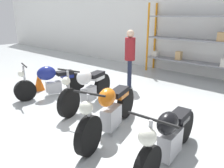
# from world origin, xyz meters

# --- Properties ---
(ground_plane) EXTENTS (30.00, 30.00, 0.00)m
(ground_plane) POSITION_xyz_m (0.00, 0.00, 0.00)
(ground_plane) COLOR #B2B7B7
(back_wall) EXTENTS (30.00, 0.08, 3.60)m
(back_wall) POSITION_xyz_m (0.00, 5.12, 1.80)
(back_wall) COLOR white
(back_wall) RESTS_ON ground_plane
(shelving_rack) EXTENTS (4.82, 0.63, 2.68)m
(shelving_rack) POSITION_xyz_m (0.61, 4.75, 1.34)
(shelving_rack) COLOR orange
(shelving_rack) RESTS_ON ground_plane
(motorcycle_blue) EXTENTS (0.79, 1.98, 0.99)m
(motorcycle_blue) POSITION_xyz_m (-2.02, 0.06, 0.44)
(motorcycle_blue) COLOR black
(motorcycle_blue) RESTS_ON ground_plane
(motorcycle_white) EXTENTS (0.77, 2.09, 1.09)m
(motorcycle_white) POSITION_xyz_m (-0.72, 0.27, 0.49)
(motorcycle_white) COLOR black
(motorcycle_white) RESTS_ON ground_plane
(motorcycle_orange) EXTENTS (0.86, 2.17, 1.06)m
(motorcycle_orange) POSITION_xyz_m (0.61, -0.33, 0.46)
(motorcycle_orange) COLOR black
(motorcycle_orange) RESTS_ON ground_plane
(motorcycle_black) EXTENTS (0.70, 1.96, 0.98)m
(motorcycle_black) POSITION_xyz_m (1.87, -0.35, 0.43)
(motorcycle_black) COLOR black
(motorcycle_black) RESTS_ON ground_plane
(person_near_rack) EXTENTS (0.45, 0.45, 1.79)m
(person_near_rack) POSITION_xyz_m (-0.92, 2.22, 1.06)
(person_near_rack) COLOR #1E2338
(person_near_rack) RESTS_ON ground_plane
(traffic_cone) EXTENTS (0.32, 0.32, 0.55)m
(traffic_cone) POSITION_xyz_m (-2.74, 0.08, 0.28)
(traffic_cone) COLOR orange
(traffic_cone) RESTS_ON ground_plane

